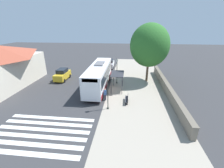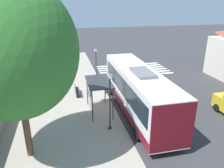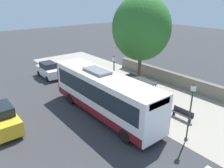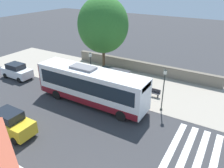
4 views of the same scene
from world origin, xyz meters
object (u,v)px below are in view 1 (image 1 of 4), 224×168
pedestrian (105,94)px  street_lamp_near (117,69)px  street_lamp_far (108,90)px  shade_tree (150,45)px  bus_shelter (119,76)px  bus (99,76)px  parked_car_behind_bus (110,64)px  parked_car_far_lane (62,75)px  bench (127,99)px

pedestrian → street_lamp_near: (-1.07, -6.30, 1.55)m
street_lamp_far → shade_tree: 12.01m
bus_shelter → bus: bearing=-14.4°
parked_car_behind_bus → parked_car_far_lane: (7.48, 8.98, 0.05)m
bus → bus_shelter: bearing=165.6°
bus → bench: bus is taller
bus → bus_shelter: bus is taller
street_lamp_far → shade_tree: size_ratio=0.44×
bench → shade_tree: size_ratio=0.19×
bench → street_lamp_near: bearing=-74.7°
parked_car_behind_bus → bus: bearing=88.5°
bus → parked_car_far_lane: size_ratio=2.81×
bus_shelter → street_lamp_near: street_lamp_near is taller
bus_shelter → street_lamp_far: 5.75m
shade_tree → parked_car_behind_bus: (7.46, -8.10, -5.23)m
bus_shelter → shade_tree: 7.50m
street_lamp_near → bus: bearing=35.7°
shade_tree → parked_car_far_lane: size_ratio=2.37×
pedestrian → bench: pedestrian is taller
bus → street_lamp_near: street_lamp_near is taller
shade_tree → parked_car_far_lane: bearing=3.4°
bus_shelter → parked_car_far_lane: (10.26, -3.46, -1.23)m
pedestrian → parked_car_far_lane: parked_car_far_lane is taller
bus_shelter → bench: size_ratio=1.78×
bus_shelter → pedestrian: bearing=67.2°
pedestrian → parked_car_behind_bus: (1.28, -16.04, -0.08)m
parked_car_behind_bus → street_lamp_far: bearing=96.1°
bus_shelter → parked_car_far_lane: bus_shelter is taller
pedestrian → parked_car_behind_bus: parked_car_behind_bus is taller
street_lamp_near → street_lamp_far: 8.39m
bus → bus_shelter: 3.20m
street_lamp_near → shade_tree: bearing=-162.2°
pedestrian → bus_shelter: bearing=-112.8°
pedestrian → street_lamp_far: bearing=107.3°
bus_shelter → pedestrian: (1.51, 3.60, -1.20)m
bus → pedestrian: bus is taller
bus_shelter → shade_tree: shade_tree is taller
bus → pedestrian: 4.76m
bus → bus_shelter: (-3.09, 0.79, 0.26)m
bench → street_lamp_far: size_ratio=0.44×
pedestrian → parked_car_far_lane: size_ratio=0.41×
parked_car_far_lane → bench: bearing=147.9°
pedestrian → street_lamp_near: bearing=-99.6°
bus_shelter → parked_car_far_lane: size_ratio=0.82×
street_lamp_near → street_lamp_far: size_ratio=1.02×
bus_shelter → parked_car_behind_bus: bus_shelter is taller
street_lamp_far → parked_car_far_lane: 13.20m
pedestrian → parked_car_behind_bus: 16.09m
bench → parked_car_far_lane: (11.61, -7.27, 0.48)m
street_lamp_far → shade_tree: (-5.53, -10.01, 3.64)m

